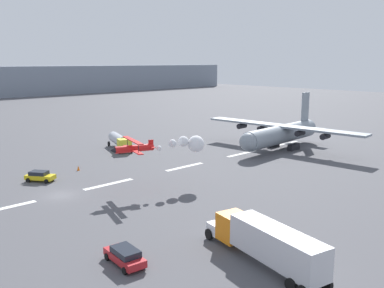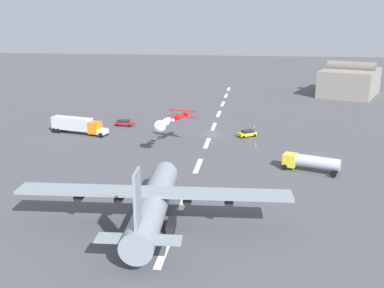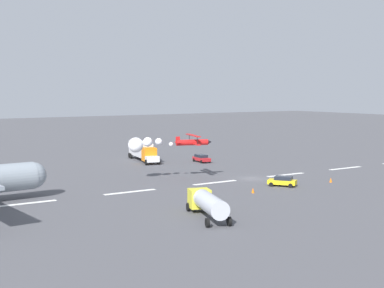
{
  "view_description": "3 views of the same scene",
  "coord_description": "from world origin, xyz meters",
  "views": [
    {
      "loc": [
        -24.17,
        -50.53,
        17.32
      ],
      "look_at": [
        23.85,
        0.0,
        3.66
      ],
      "focal_mm": 39.57,
      "sensor_mm": 36.0,
      "label": 1
    },
    {
      "loc": [
        94.31,
        9.35,
        25.3
      ],
      "look_at": [
        17.94,
        -1.72,
        2.78
      ],
      "focal_mm": 40.16,
      "sensor_mm": 36.0,
      "label": 2
    },
    {
      "loc": [
        57.98,
        70.42,
        14.32
      ],
      "look_at": [
        8.2,
        -5.32,
        5.66
      ],
      "focal_mm": 52.7,
      "sensor_mm": 36.0,
      "label": 3
    }
  ],
  "objects": [
    {
      "name": "ground_plane",
      "position": [
        0.0,
        0.0,
        0.0
      ],
      "size": [
        440.0,
        440.0,
        0.0
      ],
      "primitive_type": "plane",
      "color": "#4C4C51",
      "rests_on": "ground"
    },
    {
      "name": "runway_stripe_0",
      "position": [
        -66.54,
        0.0,
        0.01
      ],
      "size": [
        8.0,
        0.9,
        0.01
      ],
      "primitive_type": "cube",
      "color": "white",
      "rests_on": "ground"
    },
    {
      "name": "runway_stripe_1",
      "position": [
        -51.75,
        0.0,
        0.01
      ],
      "size": [
        8.0,
        0.9,
        0.01
      ],
      "primitive_type": "cube",
      "color": "white",
      "rests_on": "ground"
    },
    {
      "name": "runway_stripe_2",
      "position": [
        -36.96,
        0.0,
        0.01
      ],
      "size": [
        8.0,
        0.9,
        0.01
      ],
      "primitive_type": "cube",
      "color": "white",
      "rests_on": "ground"
    },
    {
      "name": "runway_stripe_3",
      "position": [
        -22.18,
        0.0,
        0.01
      ],
      "size": [
        8.0,
        0.9,
        0.01
      ],
      "primitive_type": "cube",
      "color": "white",
      "rests_on": "ground"
    },
    {
      "name": "runway_stripe_4",
      "position": [
        -7.39,
        0.0,
        0.01
      ],
      "size": [
        8.0,
        0.9,
        0.01
      ],
      "primitive_type": "cube",
      "color": "white",
      "rests_on": "ground"
    },
    {
      "name": "runway_stripe_5",
      "position": [
        7.39,
        0.0,
        0.01
      ],
      "size": [
        8.0,
        0.9,
        0.01
      ],
      "primitive_type": "cube",
      "color": "white",
      "rests_on": "ground"
    },
    {
      "name": "runway_stripe_6",
      "position": [
        22.18,
        0.0,
        0.01
      ],
      "size": [
        8.0,
        0.9,
        0.01
      ],
      "primitive_type": "cube",
      "color": "white",
      "rests_on": "ground"
    },
    {
      "name": "runway_stripe_7",
      "position": [
        36.96,
        0.0,
        0.01
      ],
      "size": [
        8.0,
        0.9,
        0.01
      ],
      "primitive_type": "cube",
      "color": "white",
      "rests_on": "ground"
    },
    {
      "name": "runway_stripe_8",
      "position": [
        51.75,
        0.0,
        0.01
      ],
      "size": [
        8.0,
        0.9,
        0.01
      ],
      "primitive_type": "cube",
      "color": "white",
      "rests_on": "ground"
    },
    {
      "name": "cargo_transport_plane",
      "position": [
        45.18,
        -2.59,
        3.24
      ],
      "size": [
        24.31,
        34.36,
        10.85
      ],
      "color": "gray",
      "rests_on": "ground"
    },
    {
      "name": "stunt_biplane_red",
      "position": [
        14.18,
        -7.13,
        5.9
      ],
      "size": [
        13.31,
        7.18,
        2.56
      ],
      "color": "red"
    },
    {
      "name": "semi_truck_orange",
      "position": [
        3.86,
        -30.2,
        2.12
      ],
      "size": [
        5.68,
        13.93,
        3.7
      ],
      "color": "silver",
      "rests_on": "ground"
    },
    {
      "name": "fuel_tanker_truck",
      "position": [
        22.38,
        19.44,
        1.75
      ],
      "size": [
        5.56,
        9.8,
        2.9
      ],
      "color": "yellow",
      "rests_on": "ground"
    },
    {
      "name": "followme_car_yellow",
      "position": [
        -4.96,
        -21.88,
        0.81
      ],
      "size": [
        2.41,
        4.76,
        1.52
      ],
      "color": "#B21E23",
      "rests_on": "ground"
    },
    {
      "name": "airport_staff_sedan",
      "position": [
        0.92,
        8.29,
        0.81
      ],
      "size": [
        3.87,
        4.44,
        1.52
      ],
      "color": "yellow",
      "rests_on": "ground"
    },
    {
      "name": "hangar_building",
      "position": [
        -59.84,
        42.02,
        4.68
      ],
      "size": [
        29.47,
        24.88,
        11.5
      ],
      "color": "gray",
      "rests_on": "ground"
    },
    {
      "name": "traffic_cone_near",
      "position": [
        -7.85,
        9.73,
        0.38
      ],
      "size": [
        0.44,
        0.44,
        0.75
      ],
      "primitive_type": "cone",
      "color": "orange",
      "rests_on": "ground"
    },
    {
      "name": "traffic_cone_far",
      "position": [
        8.13,
        10.13,
        0.38
      ],
      "size": [
        0.44,
        0.44,
        0.75
      ],
      "primitive_type": "cone",
      "color": "orange",
      "rests_on": "ground"
    }
  ]
}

